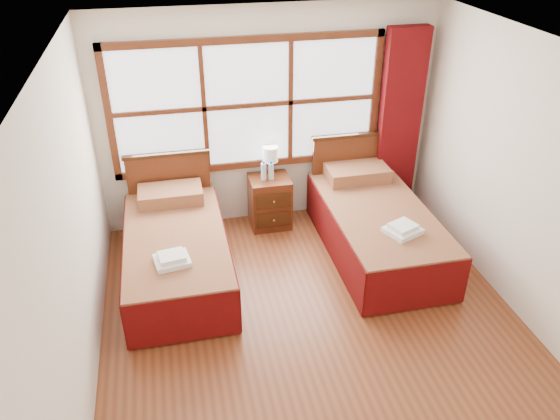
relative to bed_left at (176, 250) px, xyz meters
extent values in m
plane|color=brown|center=(1.23, -1.20, -0.31)|extent=(4.50, 4.50, 0.00)
plane|color=white|center=(1.23, -1.20, 2.29)|extent=(4.50, 4.50, 0.00)
plane|color=silver|center=(1.23, 1.05, 0.99)|extent=(4.00, 0.00, 4.00)
plane|color=silver|center=(-0.77, -1.20, 0.99)|extent=(0.00, 4.50, 4.50)
plane|color=silver|center=(3.23, -1.20, 0.99)|extent=(0.00, 4.50, 4.50)
cube|color=white|center=(0.98, 1.02, 1.19)|extent=(3.00, 0.02, 1.40)
cube|color=#552612|center=(0.98, 1.00, 0.45)|extent=(3.16, 0.06, 0.08)
cube|color=#552612|center=(0.98, 1.00, 1.93)|extent=(3.16, 0.06, 0.08)
cube|color=#552612|center=(-0.56, 1.00, 1.19)|extent=(0.08, 0.06, 1.56)
cube|color=#552612|center=(2.52, 1.00, 1.19)|extent=(0.08, 0.06, 1.56)
cube|color=#552612|center=(0.48, 1.00, 1.19)|extent=(0.05, 0.05, 1.40)
cube|color=#552612|center=(1.48, 1.00, 1.19)|extent=(0.05, 0.05, 1.40)
cube|color=#552612|center=(0.98, 1.00, 1.19)|extent=(3.00, 0.05, 0.05)
cube|color=#5F090C|center=(2.83, 0.91, 0.86)|extent=(0.50, 0.16, 2.30)
cube|color=#361C0B|center=(0.00, -0.07, -0.16)|extent=(0.92, 1.84, 0.30)
cube|color=#5D170D|center=(0.00, -0.07, 0.11)|extent=(1.03, 2.03, 0.25)
cube|color=#5D0A09|center=(-0.51, -0.07, -0.04)|extent=(0.03, 2.03, 0.51)
cube|color=#5D0A09|center=(0.51, -0.07, -0.04)|extent=(0.03, 2.03, 0.51)
cube|color=#5D0A09|center=(0.00, -1.08, -0.04)|extent=(1.03, 0.03, 0.51)
cube|color=#5D170D|center=(0.00, 0.67, 0.31)|extent=(0.72, 0.42, 0.16)
cube|color=#552612|center=(0.00, 0.94, 0.19)|extent=(0.96, 0.06, 1.00)
cube|color=#361C0B|center=(0.00, 0.94, 0.69)|extent=(1.00, 0.08, 0.04)
cube|color=#361C0B|center=(2.25, -0.07, -0.16)|extent=(0.95, 1.90, 0.31)
cube|color=#5D170D|center=(2.25, -0.07, 0.13)|extent=(1.06, 2.11, 0.26)
cube|color=#5D0A09|center=(1.72, -0.07, -0.03)|extent=(0.03, 2.11, 0.53)
cube|color=#5D0A09|center=(2.78, -0.07, -0.03)|extent=(0.03, 2.11, 0.53)
cube|color=#5D0A09|center=(2.25, -1.11, -0.03)|extent=(1.06, 0.03, 0.53)
cube|color=#5D170D|center=(2.25, 0.70, 0.34)|extent=(0.74, 0.43, 0.17)
cube|color=#552612|center=(2.25, 0.94, 0.20)|extent=(0.99, 0.06, 1.03)
cube|color=#361C0B|center=(2.25, 0.94, 0.73)|extent=(1.03, 0.08, 0.04)
cube|color=#552612|center=(1.18, 0.80, 0.01)|extent=(0.48, 0.43, 0.64)
cube|color=#361C0B|center=(1.18, 0.58, -0.12)|extent=(0.42, 0.02, 0.19)
cube|color=#361C0B|center=(1.18, 0.58, 0.14)|extent=(0.42, 0.02, 0.19)
sphere|color=olive|center=(1.18, 0.56, -0.12)|extent=(0.03, 0.03, 0.03)
sphere|color=olive|center=(1.18, 0.56, 0.14)|extent=(0.03, 0.03, 0.03)
cube|color=white|center=(-0.05, -0.56, 0.26)|extent=(0.37, 0.33, 0.05)
cube|color=white|center=(-0.05, -0.56, 0.31)|extent=(0.27, 0.25, 0.05)
cube|color=white|center=(2.30, -0.56, 0.28)|extent=(0.42, 0.40, 0.05)
cube|color=white|center=(2.30, -0.56, 0.33)|extent=(0.32, 0.30, 0.05)
cylinder|color=#BC843C|center=(1.21, 0.91, 0.34)|extent=(0.11, 0.11, 0.02)
cylinder|color=#BC843C|center=(1.21, 0.91, 0.43)|extent=(0.02, 0.02, 0.15)
cylinder|color=silver|center=(1.21, 0.91, 0.60)|extent=(0.19, 0.19, 0.19)
cylinder|color=silver|center=(1.10, 0.78, 0.44)|extent=(0.06, 0.06, 0.21)
cylinder|color=#1862B4|center=(1.10, 0.78, 0.56)|extent=(0.03, 0.03, 0.03)
cylinder|color=silver|center=(1.19, 0.77, 0.43)|extent=(0.06, 0.06, 0.21)
cylinder|color=#1862B4|center=(1.19, 0.77, 0.55)|extent=(0.03, 0.03, 0.03)
camera|label=1|loc=(0.05, -4.92, 3.31)|focal=35.00mm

